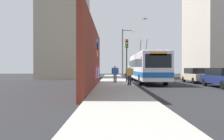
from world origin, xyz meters
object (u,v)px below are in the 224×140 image
(traffic_light, at_px, (127,53))
(pedestrian_at_curb, at_px, (129,74))
(parked_car_champagne, at_px, (196,75))
(parked_car_navy, at_px, (223,77))
(street_lamp, at_px, (124,50))
(pedestrian_midblock, at_px, (115,73))
(city_bus, at_px, (146,67))

(traffic_light, bearing_deg, pedestrian_at_curb, 178.56)
(parked_car_champagne, bearing_deg, pedestrian_at_curb, 122.05)
(parked_car_navy, xyz_separation_m, pedestrian_at_curb, (0.63, 7.46, 0.25))
(parked_car_navy, height_order, street_lamp, street_lamp)
(pedestrian_midblock, relative_size, traffic_light, 0.38)
(city_bus, distance_m, street_lamp, 5.93)
(pedestrian_at_curb, relative_size, traffic_light, 0.37)
(traffic_light, height_order, street_lamp, street_lamp)
(parked_car_navy, relative_size, parked_car_champagne, 1.06)
(parked_car_champagne, bearing_deg, city_bus, 82.57)
(parked_car_navy, distance_m, pedestrian_at_curb, 7.49)
(city_bus, relative_size, street_lamp, 1.83)
(pedestrian_at_curb, bearing_deg, parked_car_champagne, -57.95)
(city_bus, xyz_separation_m, traffic_light, (-0.98, 2.15, 1.38))
(pedestrian_at_curb, bearing_deg, traffic_light, -1.44)
(parked_car_champagne, xyz_separation_m, pedestrian_at_curb, (-4.67, 7.46, 0.26))
(parked_car_champagne, xyz_separation_m, traffic_light, (-0.30, 7.35, 2.27))
(parked_car_navy, bearing_deg, street_lamp, 33.23)
(parked_car_champagne, xyz_separation_m, street_lamp, (5.79, 7.26, 3.10))
(parked_car_navy, distance_m, street_lamp, 13.61)
(parked_car_champagne, distance_m, street_lamp, 9.79)
(city_bus, bearing_deg, parked_car_navy, -138.99)
(pedestrian_midblock, distance_m, traffic_light, 2.86)
(city_bus, height_order, pedestrian_midblock, city_bus)
(parked_car_champagne, distance_m, pedestrian_at_curb, 8.80)
(city_bus, distance_m, traffic_light, 2.73)
(pedestrian_at_curb, bearing_deg, pedestrian_midblock, 22.66)
(pedestrian_midblock, relative_size, pedestrian_at_curb, 1.03)
(parked_car_champagne, height_order, street_lamp, street_lamp)
(parked_car_champagne, bearing_deg, parked_car_navy, 180.00)
(pedestrian_midblock, distance_m, street_lamp, 8.34)
(city_bus, xyz_separation_m, parked_car_navy, (-5.98, -5.20, -0.89))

